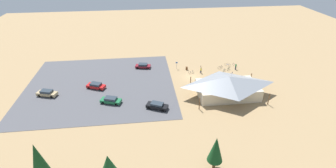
{
  "coord_description": "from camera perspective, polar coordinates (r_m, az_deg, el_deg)",
  "views": [
    {
      "loc": [
        13.28,
        58.19,
        31.13
      ],
      "look_at": [
        6.96,
        5.25,
        1.2
      ],
      "focal_mm": 26.81,
      "sensor_mm": 36.0,
      "label": 1
    }
  ],
  "objects": [
    {
      "name": "parking_lot_asphalt",
      "position": [
        65.35,
        -15.08,
        -0.21
      ],
      "size": [
        36.44,
        32.83,
        0.05
      ],
      "primitive_type": "cube",
      "color": "#4C4C51",
      "rests_on": "ground"
    },
    {
      "name": "bicycle_silver_edge_south",
      "position": [
        69.0,
        5.29,
        2.69
      ],
      "size": [
        1.62,
        0.64,
        0.79
      ],
      "color": "black",
      "rests_on": "ground"
    },
    {
      "name": "trash_bin",
      "position": [
        70.86,
        4.27,
        3.57
      ],
      "size": [
        0.6,
        0.6,
        0.9
      ],
      "primitive_type": "cylinder",
      "color": "brown",
      "rests_on": "ground"
    },
    {
      "name": "visitor_by_pavilion",
      "position": [
        69.2,
        7.48,
        3.14
      ],
      "size": [
        0.39,
        0.36,
        1.71
      ],
      "color": "#2D3347",
      "rests_on": "ground"
    },
    {
      "name": "visitor_crossing_yard",
      "position": [
        73.15,
        15.16,
        3.89
      ],
      "size": [
        0.39,
        0.4,
        1.85
      ],
      "color": "#2D3347",
      "rests_on": "ground"
    },
    {
      "name": "bicycle_orange_near_porch",
      "position": [
        72.2,
        7.51,
        3.81
      ],
      "size": [
        0.48,
        1.65,
        0.74
      ],
      "color": "black",
      "rests_on": "ground"
    },
    {
      "name": "bicycle_teal_edge_north",
      "position": [
        71.46,
        12.63,
        3.04
      ],
      "size": [
        1.14,
        1.3,
        0.77
      ],
      "color": "black",
      "rests_on": "ground"
    },
    {
      "name": "car_maroon_second_row",
      "position": [
        71.99,
        -5.71,
        4.15
      ],
      "size": [
        4.54,
        2.6,
        1.3
      ],
      "color": "maroon",
      "rests_on": "parking_lot_asphalt"
    },
    {
      "name": "bicycle_green_lone_east",
      "position": [
        72.64,
        13.59,
        3.4
      ],
      "size": [
        1.25,
        1.29,
        0.81
      ],
      "color": "black",
      "rests_on": "ground"
    },
    {
      "name": "pine_west",
      "position": [
        41.24,
        -27.48,
        -14.92
      ],
      "size": [
        2.5,
        2.5,
        7.37
      ],
      "color": "brown",
      "rests_on": "ground"
    },
    {
      "name": "car_black_end_stall",
      "position": [
        54.02,
        -2.5,
        -4.95
      ],
      "size": [
        4.94,
        3.58,
        1.38
      ],
      "color": "black",
      "rests_on": "parking_lot_asphalt"
    },
    {
      "name": "bicycle_blue_back_row",
      "position": [
        75.08,
        13.42,
        4.31
      ],
      "size": [
        1.51,
        1.02,
        0.87
      ],
      "color": "black",
      "rests_on": "ground"
    },
    {
      "name": "bicycle_purple_mid_cluster",
      "position": [
        75.51,
        14.93,
        4.22
      ],
      "size": [
        0.75,
        1.62,
        0.79
      ],
      "color": "black",
      "rests_on": "ground"
    },
    {
      "name": "pine_far_west",
      "position": [
        39.74,
        10.8,
        -14.41
      ],
      "size": [
        2.41,
        2.41,
        6.27
      ],
      "color": "brown",
      "rests_on": "ground"
    },
    {
      "name": "bike_pavilion",
      "position": [
        59.23,
        13.49,
        -0.25
      ],
      "size": [
        15.82,
        9.96,
        4.96
      ],
      "color": "beige",
      "rests_on": "ground"
    },
    {
      "name": "car_red_by_curb",
      "position": [
        63.85,
        -16.07,
        -0.36
      ],
      "size": [
        4.88,
        3.47,
        1.39
      ],
      "color": "red",
      "rests_on": "parking_lot_asphalt"
    },
    {
      "name": "car_tan_far_end",
      "position": [
        64.77,
        -25.82,
        -1.86
      ],
      "size": [
        4.94,
        2.98,
        1.44
      ],
      "color": "tan",
      "rests_on": "parking_lot_asphalt"
    },
    {
      "name": "ground",
      "position": [
        67.32,
        5.36,
        1.63
      ],
      "size": [
        160.0,
        160.0,
        0.0
      ],
      "primitive_type": "plane",
      "color": "#9E7F56",
      "rests_on": "ground"
    },
    {
      "name": "bicycle_black_trailside",
      "position": [
        72.98,
        11.8,
        3.75
      ],
      "size": [
        1.69,
        0.73,
        0.85
      ],
      "color": "black",
      "rests_on": "ground"
    },
    {
      "name": "visitor_at_bikes",
      "position": [
        68.44,
        14.33,
        2.15
      ],
      "size": [
        0.38,
        0.4,
        1.76
      ],
      "color": "#2D3347",
      "rests_on": "ground"
    },
    {
      "name": "lot_sign",
      "position": [
        70.93,
        1.98,
        4.52
      ],
      "size": [
        0.56,
        0.08,
        2.2
      ],
      "color": "#99999E",
      "rests_on": "ground"
    },
    {
      "name": "car_green_aisle_side",
      "position": [
        57.23,
        -12.86,
        -3.6
      ],
      "size": [
        4.9,
        3.18,
        1.38
      ],
      "color": "#1E6B3D",
      "rests_on": "parking_lot_asphalt"
    }
  ]
}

